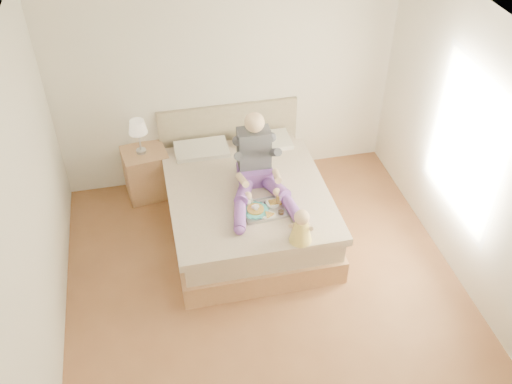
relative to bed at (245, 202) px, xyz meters
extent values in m
cube|color=brown|center=(0.00, -1.08, -0.32)|extent=(4.00, 4.20, 0.01)
cube|color=silver|center=(0.00, -1.08, 2.38)|extent=(4.00, 4.20, 0.02)
cube|color=beige|center=(0.00, 1.02, 1.03)|extent=(4.00, 0.02, 2.70)
cube|color=beige|center=(-2.00, -1.08, 1.03)|extent=(0.02, 4.20, 2.70)
cube|color=beige|center=(2.00, -1.08, 1.03)|extent=(0.02, 4.20, 2.70)
cube|color=white|center=(1.99, -0.88, 1.08)|extent=(0.02, 1.30, 1.60)
cube|color=beige|center=(1.98, -0.88, 1.08)|extent=(0.01, 1.18, 1.48)
cube|color=#9D7049|center=(0.00, -0.07, -0.18)|extent=(1.68, 2.13, 0.28)
cube|color=tan|center=(0.00, -0.07, 0.08)|extent=(1.60, 2.05, 0.24)
cube|color=tan|center=(0.00, -0.22, 0.25)|extent=(1.70, 1.80, 0.09)
cube|color=beige|center=(-0.38, 0.68, 0.27)|extent=(0.62, 0.40, 0.14)
cube|color=beige|center=(0.38, 0.68, 0.27)|extent=(0.62, 0.40, 0.14)
cube|color=#86785C|center=(0.00, 1.01, 0.18)|extent=(1.70, 0.08, 1.00)
cube|color=#9D7049|center=(-1.05, 0.80, -0.01)|extent=(0.56, 0.52, 0.62)
cylinder|color=#BABCC2|center=(-1.07, 0.79, 0.32)|extent=(0.12, 0.12, 0.04)
cylinder|color=#BABCC2|center=(-1.07, 0.79, 0.46)|extent=(0.02, 0.02, 0.24)
cone|color=beige|center=(-1.07, 0.79, 0.65)|extent=(0.21, 0.21, 0.15)
cube|color=#673990|center=(0.11, 0.00, 0.38)|extent=(0.37, 0.30, 0.17)
cube|color=#34353C|center=(0.12, 0.05, 0.68)|extent=(0.35, 0.22, 0.46)
sphere|color=beige|center=(0.11, 0.02, 1.02)|extent=(0.21, 0.21, 0.21)
cylinder|color=#673990|center=(-0.05, -0.23, 0.37)|extent=(0.32, 0.51, 0.21)
cylinder|color=#673990|center=(-0.17, -0.59, 0.36)|extent=(0.21, 0.46, 0.12)
sphere|color=#673990|center=(-0.22, -0.80, 0.35)|extent=(0.11, 0.11, 0.11)
cylinder|color=#34353C|center=(-0.08, -0.08, 0.70)|extent=(0.12, 0.29, 0.24)
cylinder|color=beige|center=(-0.08, -0.26, 0.52)|extent=(0.09, 0.30, 0.16)
sphere|color=beige|center=(-0.05, -0.40, 0.43)|extent=(0.08, 0.08, 0.08)
cylinder|color=#673990|center=(0.26, -0.24, 0.37)|extent=(0.29, 0.52, 0.21)
cylinder|color=#673990|center=(0.37, -0.61, 0.36)|extent=(0.18, 0.45, 0.12)
sphere|color=#673990|center=(0.40, -0.82, 0.35)|extent=(0.11, 0.11, 0.11)
cylinder|color=#34353C|center=(0.30, -0.09, 0.70)|extent=(0.11, 0.29, 0.24)
cylinder|color=beige|center=(0.29, -0.27, 0.52)|extent=(0.11, 0.30, 0.16)
sphere|color=beige|center=(0.26, -0.41, 0.43)|extent=(0.08, 0.08, 0.08)
cube|color=#BABCC2|center=(0.10, -0.52, 0.30)|extent=(0.46, 0.37, 0.01)
cylinder|color=#3CAEA8|center=(0.01, -0.52, 0.31)|extent=(0.26, 0.26, 0.01)
cylinder|color=#B9913D|center=(0.01, -0.52, 0.33)|extent=(0.17, 0.17, 0.02)
cylinder|color=white|center=(-0.05, -0.40, 0.35)|extent=(0.08, 0.08, 0.09)
torus|color=white|center=(-0.01, -0.40, 0.35)|extent=(0.02, 0.06, 0.06)
cylinder|color=olive|center=(-0.05, -0.40, 0.39)|extent=(0.07, 0.07, 0.01)
cylinder|color=white|center=(0.21, -0.44, 0.31)|extent=(0.14, 0.14, 0.01)
cube|color=#B9913D|center=(0.21, -0.44, 0.32)|extent=(0.09, 0.08, 0.02)
cylinder|color=white|center=(0.12, -0.62, 0.31)|extent=(0.14, 0.14, 0.01)
ellipsoid|color=red|center=(0.14, -0.63, 0.32)|extent=(0.04, 0.03, 0.01)
cylinder|color=white|center=(0.27, -0.45, 0.36)|extent=(0.07, 0.07, 0.12)
cylinder|color=gold|center=(0.27, -0.45, 0.36)|extent=(0.06, 0.06, 0.11)
cylinder|color=white|center=(0.25, -0.61, 0.32)|extent=(0.07, 0.07, 0.04)
cylinder|color=#402309|center=(0.25, -0.61, 0.32)|extent=(0.06, 0.06, 0.03)
cone|color=#FFDE50|center=(0.34, -1.02, 0.41)|extent=(0.22, 0.22, 0.24)
sphere|color=beige|center=(0.34, -1.02, 0.59)|extent=(0.15, 0.15, 0.15)
cylinder|color=beige|center=(0.35, -0.90, 0.33)|extent=(0.13, 0.17, 0.06)
sphere|color=beige|center=(0.38, -0.82, 0.33)|extent=(0.05, 0.05, 0.05)
cylinder|color=beige|center=(0.27, -0.97, 0.46)|extent=(0.11, 0.12, 0.10)
cylinder|color=beige|center=(0.43, -0.93, 0.33)|extent=(0.10, 0.18, 0.06)
sphere|color=beige|center=(0.46, -0.86, 0.33)|extent=(0.05, 0.05, 0.05)
cylinder|color=beige|center=(0.43, -1.04, 0.46)|extent=(0.06, 0.13, 0.10)
camera|label=1|loc=(-0.94, -4.81, 4.17)|focal=40.00mm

